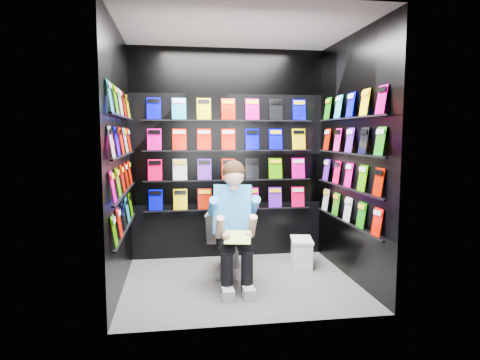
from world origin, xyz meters
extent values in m
plane|color=#5A5A58|center=(0.00, 0.00, 0.00)|extent=(2.40, 2.40, 0.00)
plane|color=white|center=(0.00, 0.00, 2.60)|extent=(2.40, 2.40, 0.00)
cube|color=black|center=(0.00, 1.00, 1.30)|extent=(2.40, 0.04, 2.60)
cube|color=black|center=(0.00, -1.00, 1.30)|extent=(2.40, 0.04, 2.60)
cube|color=black|center=(-1.20, 0.00, 1.30)|extent=(0.04, 2.00, 2.60)
cube|color=black|center=(1.20, 0.00, 1.30)|extent=(0.04, 2.00, 2.60)
imported|color=white|center=(-0.08, 0.36, 0.37)|extent=(0.57, 0.82, 0.73)
cube|color=white|center=(0.80, 0.46, 0.15)|extent=(0.29, 0.43, 0.30)
cube|color=white|center=(0.80, 0.46, 0.31)|extent=(0.31, 0.45, 0.03)
cube|color=green|center=(-0.08, -0.37, 0.58)|extent=(0.27, 0.20, 0.10)
camera|label=1|loc=(-0.66, -4.30, 1.56)|focal=32.00mm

